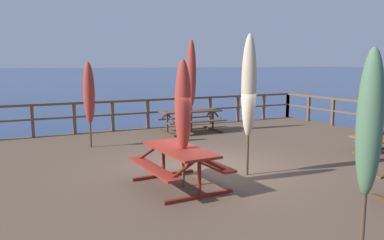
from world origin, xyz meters
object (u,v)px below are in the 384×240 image
(picnic_table_back_left, at_px, (191,116))
(patio_umbrella_short_front, at_px, (191,74))
(picnic_table_mid_right, at_px, (180,159))
(patio_umbrella_tall_back_right, at_px, (183,107))
(patio_umbrella_short_back, at_px, (249,87))
(patio_umbrella_tall_front, at_px, (89,93))
(patio_umbrella_tall_mid_right, at_px, (370,124))

(picnic_table_back_left, height_order, patio_umbrella_short_front, patio_umbrella_short_front)
(picnic_table_mid_right, height_order, patio_umbrella_short_front, patio_umbrella_short_front)
(patio_umbrella_tall_back_right, bearing_deg, picnic_table_back_left, 62.23)
(picnic_table_back_left, xyz_separation_m, patio_umbrella_short_back, (-1.27, -5.30, 1.35))
(patio_umbrella_tall_front, height_order, patio_umbrella_short_front, patio_umbrella_short_front)
(patio_umbrella_tall_back_right, distance_m, patio_umbrella_short_back, 1.62)
(picnic_table_mid_right, distance_m, patio_umbrella_tall_front, 4.59)
(patio_umbrella_tall_back_right, xyz_separation_m, patio_umbrella_tall_front, (-0.84, 4.45, -0.02))
(picnic_table_back_left, xyz_separation_m, patio_umbrella_tall_back_right, (-2.85, -5.41, 1.01))
(picnic_table_back_left, relative_size, patio_umbrella_short_back, 0.72)
(patio_umbrella_tall_back_right, bearing_deg, patio_umbrella_short_front, 61.98)
(patio_umbrella_tall_front, bearing_deg, patio_umbrella_short_back, -60.79)
(patio_umbrella_short_front, bearing_deg, patio_umbrella_tall_mid_right, -102.27)
(picnic_table_back_left, distance_m, patio_umbrella_tall_back_right, 6.20)
(picnic_table_mid_right, distance_m, picnic_table_back_left, 6.11)
(patio_umbrella_short_front, bearing_deg, patio_umbrella_tall_front, -166.10)
(picnic_table_back_left, bearing_deg, patio_umbrella_tall_mid_right, -102.17)
(patio_umbrella_short_front, relative_size, patio_umbrella_short_back, 1.07)
(patio_umbrella_tall_front, bearing_deg, picnic_table_back_left, 14.61)
(picnic_table_mid_right, relative_size, patio_umbrella_tall_mid_right, 0.75)
(patio_umbrella_tall_front, relative_size, patio_umbrella_short_front, 0.76)
(picnic_table_back_left, bearing_deg, patio_umbrella_tall_front, -165.39)
(picnic_table_mid_right, distance_m, patio_umbrella_tall_back_right, 1.02)
(patio_umbrella_tall_back_right, distance_m, patio_umbrella_tall_mid_right, 3.51)
(picnic_table_back_left, bearing_deg, patio_umbrella_short_back, -103.44)
(picnic_table_back_left, relative_size, patio_umbrella_short_front, 0.67)
(picnic_table_mid_right, distance_m, patio_umbrella_short_back, 2.13)
(picnic_table_back_left, relative_size, patio_umbrella_tall_back_right, 0.87)
(picnic_table_back_left, bearing_deg, picnic_table_mid_right, -118.40)
(patio_umbrella_short_front, relative_size, patio_umbrella_tall_mid_right, 1.24)
(picnic_table_mid_right, relative_size, picnic_table_back_left, 0.90)
(patio_umbrella_tall_front, distance_m, patio_umbrella_short_back, 4.98)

